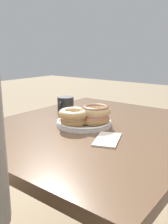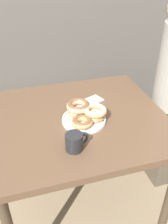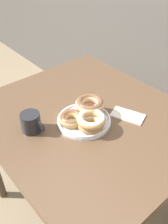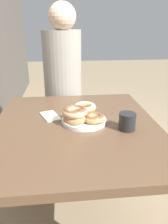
% 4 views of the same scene
% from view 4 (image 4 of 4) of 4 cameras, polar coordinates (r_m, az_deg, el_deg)
% --- Properties ---
extents(dining_table, '(1.01, 0.88, 0.78)m').
position_cam_4_polar(dining_table, '(1.21, -2.01, -6.99)').
color(dining_table, brown).
rests_on(dining_table, ground_plane).
extents(donut_plate, '(0.27, 0.28, 0.09)m').
position_cam_4_polar(donut_plate, '(1.19, -0.41, -0.74)').
color(donut_plate, white).
rests_on(donut_plate, dining_table).
extents(coffee_mug, '(0.12, 0.09, 0.09)m').
position_cam_4_polar(coffee_mug, '(1.12, 11.13, -2.34)').
color(coffee_mug, '#232326').
rests_on(coffee_mug, dining_table).
extents(person_figure, '(0.38, 0.30, 1.42)m').
position_cam_4_polar(person_figure, '(1.84, -5.55, 5.08)').
color(person_figure, brown).
rests_on(person_figure, ground_plane).
extents(napkin, '(0.17, 0.13, 0.01)m').
position_cam_4_polar(napkin, '(1.28, -8.78, -1.03)').
color(napkin, beige).
rests_on(napkin, dining_table).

